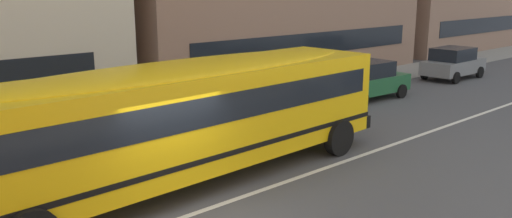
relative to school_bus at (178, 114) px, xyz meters
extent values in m
plane|color=#4C4C4F|center=(-0.98, -1.63, -1.79)|extent=(400.00, 400.00, 0.00)
cube|color=gray|center=(-0.98, 5.89, -1.78)|extent=(120.00, 3.00, 0.01)
cube|color=silver|center=(-0.98, -1.63, -1.78)|extent=(110.00, 0.16, 0.01)
cube|color=yellow|center=(0.26, 0.01, -0.12)|extent=(11.56, 3.00, 2.30)
cube|color=black|center=(6.08, 0.21, -1.08)|extent=(0.30, 2.61, 0.38)
cube|color=black|center=(0.26, 0.01, 0.30)|extent=(10.88, 3.02, 0.67)
cube|color=black|center=(0.26, 0.01, -0.79)|extent=(11.58, 3.03, 0.13)
ellipsoid|color=yellow|center=(0.26, 0.01, 1.03)|extent=(11.10, 2.78, 0.38)
cylinder|color=red|center=(-3.46, 1.37, -0.23)|extent=(0.47, 0.47, 0.03)
cylinder|color=black|center=(4.66, -1.15, -1.26)|extent=(1.05, 0.33, 1.04)
cylinder|color=black|center=(4.58, 1.46, -1.26)|extent=(1.05, 0.33, 1.04)
cube|color=#236038|center=(11.54, 2.95, -1.14)|extent=(3.97, 1.88, 0.70)
cube|color=black|center=(11.39, 2.96, -0.47)|extent=(2.27, 1.66, 0.64)
cylinder|color=black|center=(12.88, 3.74, -1.49)|extent=(0.61, 0.21, 0.60)
cylinder|color=black|center=(12.80, 2.04, -1.49)|extent=(0.61, 0.21, 0.60)
cylinder|color=black|center=(10.28, 3.86, -1.49)|extent=(0.61, 0.21, 0.60)
cylinder|color=black|center=(10.20, 2.17, -1.49)|extent=(0.61, 0.21, 0.60)
cube|color=gray|center=(19.02, 2.98, -1.14)|extent=(3.91, 1.72, 0.70)
cube|color=black|center=(18.87, 2.98, -0.47)|extent=(2.21, 1.57, 0.64)
cylinder|color=black|center=(20.32, 3.84, -1.49)|extent=(0.60, 0.18, 0.60)
cylinder|color=black|center=(20.33, 2.14, -1.49)|extent=(0.60, 0.18, 0.60)
cylinder|color=black|center=(17.72, 3.82, -1.49)|extent=(0.60, 0.18, 0.60)
cylinder|color=black|center=(17.73, 2.12, -1.49)|extent=(0.60, 0.18, 0.60)
cube|color=black|center=(13.17, 7.37, 0.13)|extent=(15.46, 0.04, 1.10)
cube|color=black|center=(32.46, 7.37, 0.13)|extent=(14.24, 0.04, 1.10)
camera|label=1|loc=(-6.56, -10.16, 2.98)|focal=36.18mm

